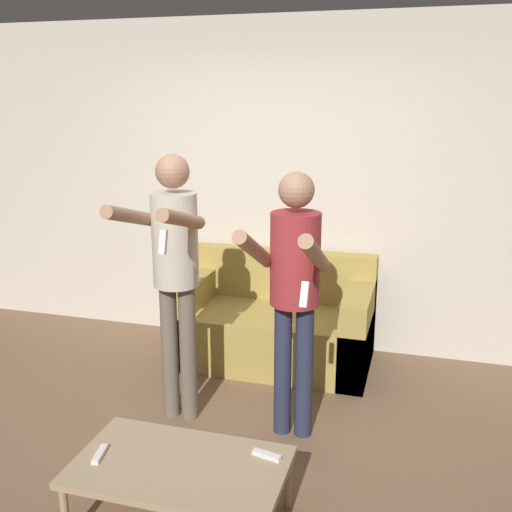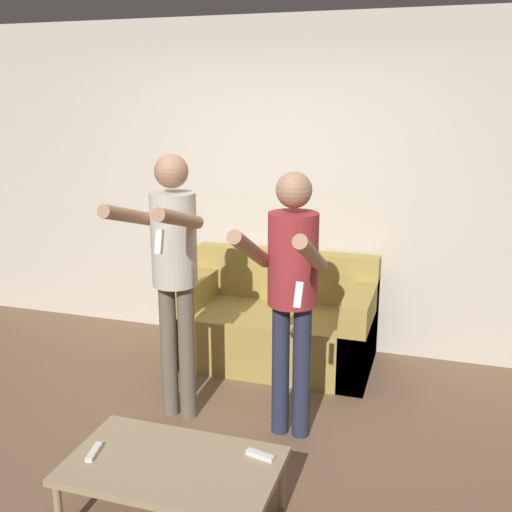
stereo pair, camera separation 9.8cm
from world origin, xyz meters
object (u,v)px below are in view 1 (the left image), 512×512
(person_standing_right, at_px, (294,279))
(remote_far, at_px, (267,455))
(couch, at_px, (274,325))
(coffee_table, at_px, (180,469))
(person_standing_left, at_px, (174,261))
(remote_near, at_px, (100,454))

(person_standing_right, height_order, remote_far, person_standing_right)
(couch, height_order, coffee_table, couch)
(remote_far, bearing_deg, couch, 103.23)
(couch, relative_size, person_standing_left, 0.88)
(person_standing_left, height_order, remote_far, person_standing_left)
(couch, distance_m, coffee_table, 2.01)
(couch, height_order, remote_far, couch)
(person_standing_right, relative_size, remote_far, 10.80)
(couch, xyz_separation_m, person_standing_left, (-0.38, -1.05, 0.79))
(person_standing_left, distance_m, person_standing_right, 0.77)
(couch, distance_m, person_standing_right, 1.34)
(person_standing_left, bearing_deg, person_standing_right, -0.32)
(person_standing_left, height_order, remote_near, person_standing_left)
(remote_near, bearing_deg, person_standing_left, 90.63)
(person_standing_left, bearing_deg, couch, 69.90)
(person_standing_left, bearing_deg, coffee_table, -66.46)
(couch, relative_size, remote_far, 9.96)
(couch, bearing_deg, person_standing_right, -69.96)
(person_standing_left, bearing_deg, remote_near, -89.37)
(coffee_table, relative_size, remote_near, 6.78)
(person_standing_left, relative_size, remote_far, 11.31)
(person_standing_left, xyz_separation_m, remote_far, (0.81, -0.79, -0.73))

